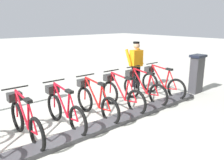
# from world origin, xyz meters

# --- Properties ---
(ground_plane) EXTENTS (60.00, 60.00, 0.00)m
(ground_plane) POSITION_xyz_m (0.00, 0.00, 0.00)
(ground_plane) COLOR beige
(dock_rail_base) EXTENTS (0.44, 8.66, 0.10)m
(dock_rail_base) POSITION_xyz_m (0.00, 0.00, 0.05)
(dock_rail_base) COLOR #47474C
(dock_rail_base) RESTS_ON ground
(payment_kiosk) EXTENTS (0.36, 0.52, 1.28)m
(payment_kiosk) POSITION_xyz_m (0.05, -4.87, 0.67)
(payment_kiosk) COLOR #38383D
(payment_kiosk) RESTS_ON ground
(bike_docked_0) EXTENTS (1.72, 0.54, 1.02)m
(bike_docked_0) POSITION_xyz_m (0.63, -3.73, 0.43)
(bike_docked_0) COLOR black
(bike_docked_0) RESTS_ON ground
(bike_docked_1) EXTENTS (1.72, 0.54, 1.02)m
(bike_docked_1) POSITION_xyz_m (0.63, -2.86, 0.43)
(bike_docked_1) COLOR black
(bike_docked_1) RESTS_ON ground
(bike_docked_2) EXTENTS (1.72, 0.54, 1.02)m
(bike_docked_2) POSITION_xyz_m (0.63, -1.98, 0.43)
(bike_docked_2) COLOR black
(bike_docked_2) RESTS_ON ground
(bike_docked_3) EXTENTS (1.72, 0.54, 1.02)m
(bike_docked_3) POSITION_xyz_m (0.63, -1.11, 0.43)
(bike_docked_3) COLOR black
(bike_docked_3) RESTS_ON ground
(bike_docked_4) EXTENTS (1.72, 0.54, 1.02)m
(bike_docked_4) POSITION_xyz_m (0.63, -0.24, 0.43)
(bike_docked_4) COLOR black
(bike_docked_4) RESTS_ON ground
(bike_docked_5) EXTENTS (1.72, 0.54, 1.02)m
(bike_docked_5) POSITION_xyz_m (0.63, 0.64, 0.43)
(bike_docked_5) COLOR black
(bike_docked_5) RESTS_ON ground
(worker_near_rack) EXTENTS (0.51, 0.66, 1.66)m
(worker_near_rack) POSITION_xyz_m (1.67, -3.66, 0.91)
(worker_near_rack) COLOR white
(worker_near_rack) RESTS_ON ground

